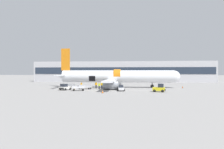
% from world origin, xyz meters
% --- Properties ---
extents(ground_plane, '(500.00, 500.00, 0.00)m').
position_xyz_m(ground_plane, '(0.00, 0.00, 0.00)').
color(ground_plane, gray).
extents(apron_marking_line, '(18.26, 0.59, 0.01)m').
position_xyz_m(apron_marking_line, '(-0.14, -1.47, 0.00)').
color(apron_marking_line, silver).
rests_on(apron_marking_line, ground_plane).
extents(terminal_strip, '(78.01, 10.68, 8.91)m').
position_xyz_m(terminal_strip, '(0.00, 42.94, 4.46)').
color(terminal_strip, '#B2B2B7').
rests_on(terminal_strip, ground_plane).
extents(airplane, '(33.84, 27.20, 10.86)m').
position_xyz_m(airplane, '(-0.08, 7.73, 2.96)').
color(airplane, white).
rests_on(airplane, ground_plane).
extents(baggage_tug_lead, '(2.81, 2.11, 1.80)m').
position_xyz_m(baggage_tug_lead, '(10.23, -3.45, 0.74)').
color(baggage_tug_lead, yellow).
rests_on(baggage_tug_lead, ground_plane).
extents(baggage_tug_mid, '(2.68, 2.96, 1.47)m').
position_xyz_m(baggage_tug_mid, '(-11.39, -0.98, 0.64)').
color(baggage_tug_mid, silver).
rests_on(baggage_tug_mid, ground_plane).
extents(baggage_tug_rear, '(1.94, 3.12, 1.31)m').
position_xyz_m(baggage_tug_rear, '(1.92, -1.58, 0.57)').
color(baggage_tug_rear, silver).
rests_on(baggage_tug_rear, ground_plane).
extents(baggage_cart_loading, '(4.33, 2.14, 1.01)m').
position_xyz_m(baggage_cart_loading, '(-7.16, 2.27, 0.49)').
color(baggage_cart_loading, silver).
rests_on(baggage_cart_loading, ground_plane).
extents(baggage_cart_queued, '(3.93, 2.34, 1.18)m').
position_xyz_m(baggage_cart_queued, '(-11.81, 3.79, 0.59)').
color(baggage_cart_queued, '#999BA0').
rests_on(baggage_cart_queued, ground_plane).
extents(baggage_cart_empty, '(3.90, 2.38, 1.12)m').
position_xyz_m(baggage_cart_empty, '(-7.61, -2.34, 0.55)').
color(baggage_cart_empty, silver).
rests_on(baggage_cart_empty, ground_plane).
extents(ground_crew_loader_a, '(0.51, 0.51, 1.59)m').
position_xyz_m(ground_crew_loader_a, '(-8.85, 4.62, 0.84)').
color(ground_crew_loader_a, black).
rests_on(ground_crew_loader_a, ground_plane).
extents(ground_crew_loader_b, '(0.63, 0.43, 1.84)m').
position_xyz_m(ground_crew_loader_b, '(-2.84, 3.64, 0.97)').
color(ground_crew_loader_b, black).
rests_on(ground_crew_loader_b, ground_plane).
extents(ground_crew_driver, '(0.60, 0.43, 1.74)m').
position_xyz_m(ground_crew_driver, '(-4.96, 4.83, 0.92)').
color(ground_crew_driver, black).
rests_on(ground_crew_driver, ground_plane).
extents(ground_crew_supervisor, '(0.58, 0.56, 1.78)m').
position_xyz_m(ground_crew_supervisor, '(-3.41, 4.44, 0.94)').
color(ground_crew_supervisor, '#1E2338').
rests_on(ground_crew_supervisor, ground_plane).
extents(ground_crew_helper, '(0.53, 0.54, 1.69)m').
position_xyz_m(ground_crew_helper, '(-3.65, 1.83, 0.89)').
color(ground_crew_helper, '#1E2338').
rests_on(ground_crew_helper, ground_plane).
extents(suitcase_on_tarmac_upright, '(0.44, 0.38, 0.66)m').
position_xyz_m(suitcase_on_tarmac_upright, '(-9.64, 0.76, 0.28)').
color(suitcase_on_tarmac_upright, olive).
rests_on(suitcase_on_tarmac_upright, ground_plane).
extents(safety_cone_nose, '(0.43, 0.43, 0.64)m').
position_xyz_m(safety_cone_nose, '(17.72, 7.52, 0.30)').
color(safety_cone_nose, black).
rests_on(safety_cone_nose, ground_plane).
extents(safety_cone_engine_left, '(0.56, 0.56, 0.55)m').
position_xyz_m(safety_cone_engine_left, '(-1.52, -6.80, 0.25)').
color(safety_cone_engine_left, black).
rests_on(safety_cone_engine_left, ground_plane).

